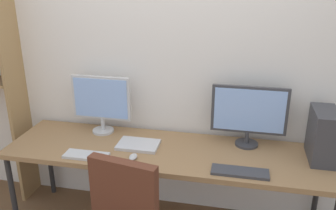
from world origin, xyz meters
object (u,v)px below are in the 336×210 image
monitor_right (249,113)px  keyboard_right (240,172)px  desk (167,155)px  laptop_closed (138,145)px  pc_tower (323,135)px  computer_mouse (133,157)px  keyboard_left (86,155)px  monitor_left (101,101)px

monitor_right → keyboard_right: (-0.04, -0.44, -0.26)m
desk → monitor_right: monitor_right is taller
keyboard_right → laptop_closed: size_ratio=1.21×
monitor_right → laptop_closed: size_ratio=1.80×
desk → pc_tower: size_ratio=6.62×
monitor_right → computer_mouse: (-0.81, -0.40, -0.26)m
monitor_right → keyboard_left: bearing=-159.1°
monitor_right → keyboard_right: size_ratio=1.48×
monitor_left → pc_tower: monitor_left is taller
monitor_left → computer_mouse: size_ratio=5.17×
monitor_left → laptop_closed: 0.50m
laptop_closed → desk: bearing=-3.2°
monitor_left → pc_tower: (1.73, -0.11, -0.09)m
desk → monitor_right: size_ratio=4.32×
computer_mouse → laptop_closed: (-0.02, 0.20, -0.00)m
pc_tower → desk: bearing=-174.9°
desk → pc_tower: bearing=5.1°
monitor_right → keyboard_left: 1.27m
laptop_closed → keyboard_right: bearing=-16.9°
monitor_left → keyboard_right: monitor_left is taller
keyboard_left → monitor_left: bearing=95.2°
monitor_left → keyboard_left: (0.04, -0.44, -0.27)m
desk → monitor_left: size_ratio=5.02×
keyboard_right → computer_mouse: 0.77m
keyboard_left → keyboard_right: same height
monitor_left → pc_tower: size_ratio=1.32×
monitor_right → pc_tower: bearing=-12.1°
monitor_left → computer_mouse: (0.39, -0.40, -0.26)m
monitor_left → laptop_closed: (0.37, -0.20, -0.26)m
monitor_left → keyboard_left: bearing=-84.8°
monitor_left → monitor_right: monitor_left is taller
pc_tower → computer_mouse: 1.38m
keyboard_right → laptop_closed: 0.83m
monitor_right → computer_mouse: 0.94m
keyboard_left → computer_mouse: 0.35m
keyboard_left → laptop_closed: (0.33, 0.24, 0.00)m
monitor_right → computer_mouse: size_ratio=6.00×
desk → keyboard_left: (-0.56, -0.23, 0.06)m
keyboard_left → computer_mouse: computer_mouse is taller
monitor_right → pc_tower: monitor_right is taller
desk → computer_mouse: computer_mouse is taller
keyboard_left → laptop_closed: laptop_closed is taller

